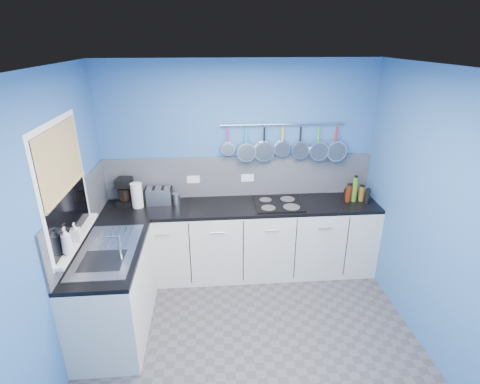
{
  "coord_description": "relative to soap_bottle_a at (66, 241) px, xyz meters",
  "views": [
    {
      "loc": [
        -0.34,
        -2.73,
        2.7
      ],
      "look_at": [
        -0.05,
        0.75,
        1.25
      ],
      "focal_mm": 27.95,
      "sensor_mm": 36.0,
      "label": 1
    }
  ],
  "objects": [
    {
      "name": "pan_5",
      "position": [
        2.45,
        1.41,
        0.4
      ],
      "size": [
        0.23,
        0.12,
        0.42
      ],
      "primitive_type": null,
      "color": "silver",
      "rests_on": "pot_rail"
    },
    {
      "name": "sink_unit",
      "position": [
        0.23,
        0.27,
        -0.27
      ],
      "size": [
        0.5,
        0.95,
        0.01
      ],
      "primitive_type": "cube",
      "color": "silver",
      "rests_on": "worktop_left"
    },
    {
      "name": "pan_2",
      "position": [
        1.82,
        1.41,
        0.39
      ],
      "size": [
        0.24,
        0.06,
        0.43
      ],
      "primitive_type": null,
      "color": "silver",
      "rests_on": "pot_rail"
    },
    {
      "name": "condiment_5",
      "position": [
        2.8,
        1.17,
        -0.17
      ],
      "size": [
        0.07,
        0.07,
        0.2
      ],
      "primitive_type": "cylinder",
      "color": "#4C190C",
      "rests_on": "worktop_back"
    },
    {
      "name": "mixer_tap",
      "position": [
        0.39,
        0.09,
        -0.14
      ],
      "size": [
        0.12,
        0.08,
        0.26
      ],
      "primitive_type": null,
      "color": "silver",
      "rests_on": "worktop_left"
    },
    {
      "name": "cabinet_run_left",
      "position": [
        0.23,
        0.27,
        -0.74
      ],
      "size": [
        0.6,
        1.2,
        0.86
      ],
      "primitive_type": "cube",
      "color": "beige",
      "rests_on": "ground"
    },
    {
      "name": "wall_back",
      "position": [
        1.53,
        1.48,
        0.08
      ],
      "size": [
        3.2,
        0.02,
        2.5
      ],
      "primitive_type": "cube",
      "color": "#3161A3",
      "rests_on": "ground"
    },
    {
      "name": "socket_left",
      "position": [
        0.98,
        1.45,
        -0.04
      ],
      "size": [
        0.15,
        0.01,
        0.09
      ],
      "primitive_type": "cube",
      "color": "white",
      "rests_on": "backsplash_back"
    },
    {
      "name": "wall_right",
      "position": [
        3.14,
        -0.03,
        0.08
      ],
      "size": [
        0.02,
        3.0,
        2.5
      ],
      "primitive_type": "cube",
      "color": "#3161A3",
      "rests_on": "ground"
    },
    {
      "name": "condiment_0",
      "position": [
        3.0,
        1.3,
        -0.2
      ],
      "size": [
        0.06,
        0.06,
        0.13
      ],
      "primitive_type": "cylinder",
      "color": "brown",
      "rests_on": "worktop_back"
    },
    {
      "name": "ceiling",
      "position": [
        1.53,
        -0.03,
        1.34
      ],
      "size": [
        3.2,
        3.0,
        0.02
      ],
      "primitive_type": "cube",
      "color": "white",
      "rests_on": "ground"
    },
    {
      "name": "pan_1",
      "position": [
        1.61,
        1.41,
        0.4
      ],
      "size": [
        0.22,
        0.1,
        0.41
      ],
      "primitive_type": null,
      "color": "silver",
      "rests_on": "pot_rail"
    },
    {
      "name": "cabinet_run_back",
      "position": [
        1.53,
        1.17,
        -0.74
      ],
      "size": [
        3.2,
        0.6,
        0.86
      ],
      "primitive_type": "cube",
      "color": "beige",
      "rests_on": "ground"
    },
    {
      "name": "window_frame",
      "position": [
        -0.05,
        0.27,
        0.38
      ],
      "size": [
        0.01,
        1.0,
        1.1
      ],
      "primitive_type": "cube",
      "color": "white",
      "rests_on": "wall_left"
    },
    {
      "name": "condiment_6",
      "position": [
        3.0,
        1.1,
        -0.19
      ],
      "size": [
        0.06,
        0.06,
        0.17
      ],
      "primitive_type": "cylinder",
      "color": "black",
      "rests_on": "worktop_back"
    },
    {
      "name": "worktop_back",
      "position": [
        1.53,
        1.17,
        -0.29
      ],
      "size": [
        3.2,
        0.6,
        0.04
      ],
      "primitive_type": "cube",
      "color": "black",
      "rests_on": "cabinet_run_back"
    },
    {
      "name": "condiment_1",
      "position": [
        2.89,
        1.31,
        -0.2
      ],
      "size": [
        0.05,
        0.05,
        0.15
      ],
      "primitive_type": "cylinder",
      "color": "#8C5914",
      "rests_on": "worktop_back"
    },
    {
      "name": "pan_6",
      "position": [
        2.67,
        1.41,
        0.39
      ],
      "size": [
        0.24,
        0.11,
        0.43
      ],
      "primitive_type": null,
      "color": "silver",
      "rests_on": "pot_rail"
    },
    {
      "name": "window_sill",
      "position": [
        -0.02,
        0.27,
        -0.13
      ],
      "size": [
        0.1,
        0.98,
        0.03
      ],
      "primitive_type": "cube",
      "color": "white",
      "rests_on": "wall_left"
    },
    {
      "name": "worktop_left",
      "position": [
        0.23,
        0.27,
        -0.29
      ],
      "size": [
        0.6,
        1.2,
        0.04
      ],
      "primitive_type": "cube",
      "color": "black",
      "rests_on": "cabinet_run_left"
    },
    {
      "name": "canister",
      "position": [
        0.78,
        1.26,
        -0.2
      ],
      "size": [
        0.11,
        0.11,
        0.13
      ],
      "primitive_type": "cylinder",
      "rotation": [
        0.0,
        0.0,
        0.26
      ],
      "color": "silver",
      "rests_on": "worktop_back"
    },
    {
      "name": "pan_4",
      "position": [
        2.24,
        1.41,
        0.41
      ],
      "size": [
        0.22,
        0.07,
        0.41
      ],
      "primitive_type": null,
      "color": "silver",
      "rests_on": "pot_rail"
    },
    {
      "name": "hob",
      "position": [
        1.96,
        1.15,
        -0.26
      ],
      "size": [
        0.55,
        0.48,
        0.01
      ],
      "primitive_type": "cube",
      "color": "black",
      "rests_on": "worktop_back"
    },
    {
      "name": "socket_right",
      "position": [
        1.63,
        1.45,
        -0.04
      ],
      "size": [
        0.15,
        0.01,
        0.09
      ],
      "primitive_type": "cube",
      "color": "white",
      "rests_on": "backsplash_back"
    },
    {
      "name": "pan_0",
      "position": [
        1.4,
        1.41,
        0.44
      ],
      "size": [
        0.15,
        0.07,
        0.34
      ],
      "primitive_type": null,
      "color": "silver",
      "rests_on": "pot_rail"
    },
    {
      "name": "soap_bottle_b",
      "position": [
        0.0,
        0.21,
        -0.03
      ],
      "size": [
        0.09,
        0.09,
        0.17
      ],
      "primitive_type": "imported",
      "rotation": [
        0.0,
        0.0,
        0.13
      ],
      "color": "white",
      "rests_on": "window_sill"
    },
    {
      "name": "backsplash_back",
      "position": [
        1.53,
        1.46,
        -0.02
      ],
      "size": [
        3.2,
        0.02,
        0.5
      ],
      "primitive_type": "cube",
      "color": "gray",
      "rests_on": "wall_back"
    },
    {
      "name": "wall_left",
      "position": [
        -0.08,
        -0.03,
        0.08
      ],
      "size": [
        0.02,
        3.0,
        2.5
      ],
      "primitive_type": "cube",
      "color": "#3161A3",
      "rests_on": "ground"
    },
    {
      "name": "pot_rail",
      "position": [
        2.03,
        1.42,
        0.61
      ],
      "size": [
        1.45,
        0.02,
        0.02
      ],
      "primitive_type": "cylinder",
      "rotation": [
        0.0,
        1.57,
        0.0
      ],
      "color": "silver",
      "rests_on": "wall_back"
    },
    {
      "name": "condiment_3",
      "position": [
        2.96,
        1.18,
        -0.18
      ],
      "size": [
        0.07,
        0.07,
        0.18
      ],
      "primitive_type": "cylinder",
      "color": "brown",
      "rests_on": "worktop_back"
    },
    {
      "name": "pan_3",
      "position": [
        2.03,
        1.41,
        0.42
      ],
      "size": [
        0.19,
        0.06,
        0.38
      ],
      "primitive_type": null,
      "color": "silver",
      "rests_on": "pot_rail"
    },
    {
      "name": "backsplash_left",
      "position": [
        -0.06,
        0.57,
        -0.02
      ],
      "size": [
        0.02,
        1.8,
        0.5
      ],
      "primitive_type": "cube",
      "color": "gray",
      "rests_on": "wall_left"
    },
    {
      "name": "toaster",
      "position": [
        0.58,
        1.3,
        -0.18
      ],
      "size": [
        0.29,
        0.17,
        0.19
      ],
      "primitive_type": "cube",
      "rotation": [
        0.0,
        0.0,
        -0.0
      ],
      "color": "silver",
      "rests_on": "worktop_back"
    },
    {
      "name": "wall_front",
      "position": [
        1.53,
        -1.54,
        0.08
      ],
      "size": [
        3.2,
        0.02,
        2.5
      ],
      "primitive_type": "cube",
      "color": "#3161A3",
      "rests_on": "ground"
    },
    {
      "name": "floor",
      "position": [
        1.53,
        -0.03,
        -1.18
      ],
      "size": [
        3.2,
        3.0,
        0.02
      ],
      "primitive_type": "cube",
      "color": "#47474C",
      "rests_on": "ground"
    },
    {
      "name": "condiment_4",
      "position": [
        2.87,
        1.18,
        -0.12
      ],
      "size": [
        0.06,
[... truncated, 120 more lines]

